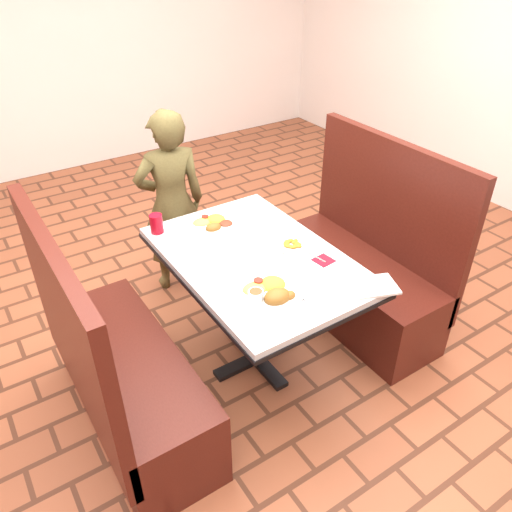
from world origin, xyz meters
name	(u,v)px	position (x,y,z in m)	size (l,w,h in m)	color
room	(256,9)	(0.00, 0.00, 1.91)	(7.00, 7.04, 2.82)	#9F5334
dining_table	(256,271)	(0.00, 0.00, 0.65)	(0.81, 1.21, 0.75)	silver
booth_bench_left	(121,376)	(-0.80, 0.00, 0.33)	(0.47, 1.20, 1.17)	#4A1911
booth_bench_right	(360,273)	(0.80, 0.00, 0.33)	(0.47, 1.20, 1.17)	#4A1911
diner_person	(172,204)	(-0.03, 0.98, 0.64)	(0.47, 0.31, 1.28)	brown
near_dinner_plate	(271,289)	(-0.12, -0.31, 0.78)	(0.30, 0.30, 0.09)	white
far_dinner_plate	(214,222)	(-0.03, 0.40, 0.78)	(0.27, 0.27, 0.07)	white
plantain_plate	(292,245)	(0.21, -0.03, 0.76)	(0.16, 0.16, 0.02)	white
maroon_napkin	(324,260)	(0.27, -0.23, 0.75)	(0.09, 0.09, 0.00)	maroon
spoon_utensil	(316,257)	(0.25, -0.18, 0.76)	(0.01, 0.13, 0.00)	silver
red_tumbler	(156,224)	(-0.33, 0.51, 0.80)	(0.07, 0.07, 0.11)	#AC0B1B
paper_napkin	(374,286)	(0.32, -0.53, 0.76)	(0.21, 0.16, 0.01)	silver
knife_utensil	(294,292)	(-0.03, -0.36, 0.76)	(0.01, 0.17, 0.00)	silver
fork_utensil	(274,298)	(-0.13, -0.35, 0.76)	(0.01, 0.16, 0.00)	silver
lettuce_shreds	(256,248)	(0.04, 0.06, 0.75)	(0.28, 0.32, 0.00)	#8FBD4B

